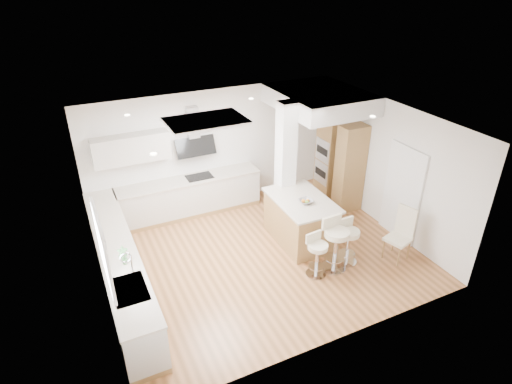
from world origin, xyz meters
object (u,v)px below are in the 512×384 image
bar_stool_b (335,241)px  bar_stool_c (348,239)px  peninsula (300,219)px  bar_stool_a (317,253)px  dining_chair (402,231)px

bar_stool_b → bar_stool_c: bearing=5.1°
bar_stool_b → bar_stool_c: (0.34, 0.05, -0.09)m
peninsula → bar_stool_c: 1.15m
peninsula → bar_stool_b: bearing=-84.6°
peninsula → bar_stool_c: bearing=-67.3°
bar_stool_c → bar_stool_a: bearing=-176.7°
peninsula → bar_stool_a: (-0.33, -1.14, -0.00)m
peninsula → bar_stool_a: bearing=-105.1°
bar_stool_b → bar_stool_a: bearing=179.5°
bar_stool_b → dining_chair: bearing=-14.5°
bar_stool_a → bar_stool_b: (0.42, 0.02, 0.12)m
bar_stool_a → peninsula: bearing=66.9°
peninsula → bar_stool_c: size_ratio=1.74×
bar_stool_b → bar_stool_c: size_ratio=1.16×
peninsula → dining_chair: size_ratio=1.46×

